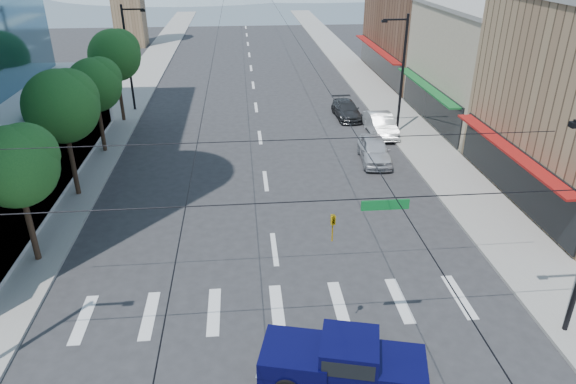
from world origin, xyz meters
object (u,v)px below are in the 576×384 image
(pedestrian, at_px, (361,347))
(parked_car_far, at_px, (347,110))
(parked_car_near, at_px, (374,150))
(pickup_truck, at_px, (342,360))
(parked_car_mid, at_px, (381,124))

(pedestrian, relative_size, parked_car_far, 0.37)
(parked_car_near, distance_m, parked_car_far, 9.72)
(parked_car_near, bearing_deg, parked_car_far, 94.89)
(pickup_truck, xyz_separation_m, parked_car_far, (5.90, 28.95, -0.29))
(parked_car_mid, xyz_separation_m, parked_car_far, (-1.80, 4.45, -0.12))
(pickup_truck, relative_size, parked_car_far, 1.23)
(pickup_truck, relative_size, pedestrian, 3.33)
(pickup_truck, distance_m, pedestrian, 1.05)
(parked_car_mid, distance_m, parked_car_far, 4.80)
(pedestrian, distance_m, parked_car_far, 28.74)
(pedestrian, relative_size, parked_car_mid, 0.36)
(parked_car_mid, bearing_deg, pickup_truck, -108.11)
(pickup_truck, bearing_deg, parked_car_far, 92.77)
(parked_car_mid, relative_size, parked_car_far, 1.03)
(pickup_truck, relative_size, parked_car_mid, 1.19)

